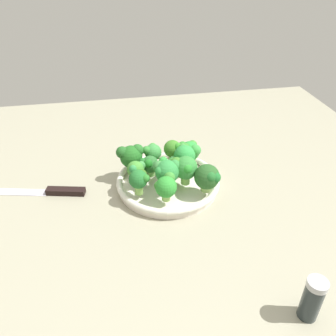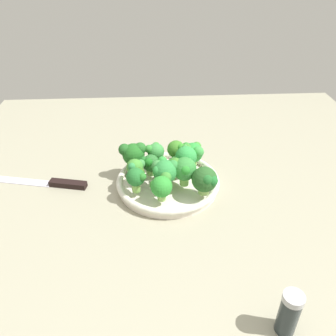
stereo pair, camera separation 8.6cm
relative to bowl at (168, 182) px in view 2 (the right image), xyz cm
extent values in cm
cube|color=gray|center=(3.94, 3.79, -2.68)|extent=(130.00, 130.00, 2.50)
cylinder|color=silver|center=(0.00, 0.00, -0.80)|extent=(25.12, 25.12, 1.26)
torus|color=silver|center=(0.00, 0.00, 0.60)|extent=(26.16, 26.16, 1.54)
cylinder|color=#95C063|center=(6.55, 8.09, 2.32)|extent=(2.65, 2.65, 1.89)
sphere|color=#265623|center=(6.55, 8.09, 5.23)|extent=(6.05, 6.05, 6.05)
sphere|color=#1F692A|center=(7.99, 9.60, 5.83)|extent=(2.69, 2.69, 2.69)
sphere|color=#206227|center=(8.22, 8.32, 6.33)|extent=(2.70, 2.70, 2.70)
cylinder|color=#9BD665|center=(3.56, -0.94, 2.75)|extent=(2.55, 2.55, 2.74)
sphere|color=#2F893D|center=(3.56, -0.94, 5.97)|extent=(5.72, 5.72, 5.72)
sphere|color=green|center=(4.58, -2.59, 6.71)|extent=(2.61, 2.61, 2.61)
sphere|color=#3C8540|center=(2.71, -2.59, 6.71)|extent=(3.10, 3.10, 3.10)
sphere|color=green|center=(1.45, -1.41, 7.40)|extent=(2.32, 2.32, 2.32)
cylinder|color=#A2C867|center=(-2.52, 4.71, 2.75)|extent=(2.07, 2.07, 2.76)
sphere|color=green|center=(-2.52, 4.71, 5.91)|extent=(5.47, 5.47, 5.47)
sphere|color=#37822E|center=(-4.58, 5.18, 7.08)|extent=(2.41, 2.41, 2.41)
sphere|color=#419240|center=(-4.45, 4.82, 7.11)|extent=(2.34, 2.34, 2.34)
cylinder|color=#83B855|center=(4.96, -7.88, 2.68)|extent=(1.98, 1.98, 2.62)
sphere|color=#236B2B|center=(4.96, -7.88, 5.45)|extent=(4.49, 4.49, 4.49)
sphere|color=#34661E|center=(3.77, -6.95, 5.92)|extent=(2.52, 2.52, 2.52)
sphere|color=#2E7120|center=(5.59, -6.61, 5.87)|extent=(1.96, 1.96, 1.96)
sphere|color=#297728|center=(5.96, -6.26, 6.17)|extent=(1.88, 1.88, 1.88)
cylinder|color=#7BB459|center=(-2.13, -4.20, 2.27)|extent=(2.48, 2.48, 1.78)
sphere|color=#2A662C|center=(-2.13, -4.20, 4.60)|extent=(4.43, 4.43, 4.43)
sphere|color=#206624|center=(-2.22, -5.92, 5.42)|extent=(2.08, 2.08, 2.08)
sphere|color=#1C671E|center=(-0.68, -4.80, 5.78)|extent=(2.16, 2.16, 2.16)
cylinder|color=#95C873|center=(-7.44, 2.55, 2.59)|extent=(2.25, 2.25, 2.44)
sphere|color=#3B7B26|center=(-7.44, 2.55, 5.33)|extent=(4.67, 4.67, 4.67)
sphere|color=#397B33|center=(-6.78, 3.84, 5.90)|extent=(2.70, 2.70, 2.70)
sphere|color=#328C28|center=(-6.21, 3.94, 6.45)|extent=(2.21, 2.21, 2.21)
cylinder|color=#9ED569|center=(-6.33, 6.92, 2.18)|extent=(2.45, 2.45, 1.61)
sphere|color=green|center=(-6.33, 6.92, 4.73)|extent=(5.36, 5.36, 5.36)
sphere|color=#30852E|center=(-7.33, 5.24, 6.09)|extent=(2.30, 2.30, 2.30)
sphere|color=green|center=(-4.62, 8.06, 5.95)|extent=(2.98, 2.98, 2.98)
sphere|color=#3E8932|center=(-7.84, 8.11, 5.80)|extent=(2.42, 2.42, 2.42)
cylinder|color=#92BD56|center=(-5.25, -8.60, 2.46)|extent=(2.56, 2.56, 2.18)
sphere|color=#216320|center=(-5.25, -8.60, 5.43)|extent=(5.77, 5.77, 5.77)
sphere|color=#225B22|center=(-5.28, -10.82, 6.93)|extent=(3.09, 3.09, 3.09)
sphere|color=#246325|center=(-5.78, -6.83, 6.80)|extent=(3.22, 3.22, 3.22)
cylinder|color=#86B155|center=(0.81, -8.12, 2.74)|extent=(2.03, 2.03, 2.73)
sphere|color=#418C33|center=(0.81, -8.12, 5.46)|extent=(4.17, 4.17, 4.17)
sphere|color=#308542|center=(1.91, -8.71, 6.33)|extent=(2.06, 2.06, 2.06)
sphere|color=#3C8740|center=(-0.12, -6.66, 5.81)|extent=(2.22, 2.22, 2.22)
cylinder|color=#76B95C|center=(-6.21, -2.81, 2.73)|extent=(2.10, 2.10, 2.71)
sphere|color=#39893E|center=(-6.21, -2.81, 5.52)|extent=(4.43, 4.43, 4.43)
sphere|color=#378A32|center=(-7.68, -2.69, 6.32)|extent=(2.11, 2.11, 2.11)
sphere|color=#338333|center=(-5.69, -4.58, 6.67)|extent=(2.17, 2.17, 2.17)
cylinder|color=#92C963|center=(-0.55, 1.45, 2.21)|extent=(1.97, 1.97, 1.67)
sphere|color=#337D31|center=(-0.55, 1.45, 4.44)|extent=(4.28, 4.28, 4.28)
sphere|color=#377B37|center=(-2.22, 1.94, 5.03)|extent=(2.29, 2.29, 2.29)
sphere|color=#2D8827|center=(0.34, -0.10, 5.08)|extent=(2.06, 2.06, 2.06)
cylinder|color=#95C663|center=(8.53, -1.99, 2.40)|extent=(1.97, 1.97, 2.05)
sphere|color=#2C8E2F|center=(8.53, -1.99, 5.04)|extent=(4.96, 4.96, 4.96)
sphere|color=#3A8731|center=(6.72, -0.92, 6.25)|extent=(2.68, 2.68, 2.68)
sphere|color=#35812C|center=(8.12, -3.59, 5.31)|extent=(2.19, 2.19, 2.19)
cylinder|color=#8ECF5D|center=(2.95, 3.39, 2.71)|extent=(2.20, 2.20, 2.68)
sphere|color=#318336|center=(2.95, 3.39, 5.92)|extent=(5.74, 5.74, 5.74)
sphere|color=#3A7C28|center=(2.28, 1.60, 6.85)|extent=(3.33, 3.33, 3.33)
sphere|color=#30823A|center=(3.27, 1.03, 7.16)|extent=(2.75, 2.75, 2.75)
sphere|color=#29872B|center=(4.56, 3.78, 6.70)|extent=(2.73, 2.73, 2.73)
cube|color=silver|center=(-4.63, -38.56, -1.23)|extent=(6.26, 17.16, 0.40)
cube|color=black|center=(-1.71, -25.58, -0.68)|extent=(4.25, 9.85, 1.50)
cylinder|color=#262F30|center=(39.98, 16.60, 2.35)|extent=(3.23, 3.23, 7.56)
cylinder|color=#B3B3B6|center=(39.98, 16.60, 6.70)|extent=(3.39, 3.39, 1.13)
camera|label=1|loc=(70.34, -12.75, 51.89)|focal=37.08mm
camera|label=2|loc=(71.36, -4.24, 51.89)|focal=37.08mm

